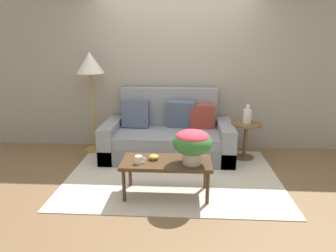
# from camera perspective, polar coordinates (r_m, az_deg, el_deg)

# --- Properties ---
(ground_plane) EXTENTS (14.00, 14.00, 0.00)m
(ground_plane) POSITION_cam_1_polar(r_m,az_deg,el_deg) (4.08, 0.92, -9.50)
(ground_plane) COLOR brown
(wall_back) EXTENTS (6.40, 0.12, 2.74)m
(wall_back) POSITION_cam_1_polar(r_m,az_deg,el_deg) (4.95, 1.61, 11.46)
(wall_back) COLOR gray
(wall_back) RESTS_ON ground
(area_rug) EXTENTS (2.79, 1.97, 0.01)m
(area_rug) POSITION_cam_1_polar(r_m,az_deg,el_deg) (4.07, 0.91, -9.51)
(area_rug) COLOR beige
(area_rug) RESTS_ON ground
(couch) EXTENTS (1.97, 0.95, 1.03)m
(couch) POSITION_cam_1_polar(r_m,az_deg,el_deg) (4.68, 0.03, -1.97)
(couch) COLOR slate
(couch) RESTS_ON ground
(coffee_table) EXTENTS (1.03, 0.48, 0.43)m
(coffee_table) POSITION_cam_1_polar(r_m,az_deg,el_deg) (3.45, -0.29, -7.37)
(coffee_table) COLOR #442D1B
(coffee_table) RESTS_ON ground
(side_table) EXTENTS (0.46, 0.46, 0.57)m
(side_table) POSITION_cam_1_polar(r_m,az_deg,el_deg) (4.68, 14.67, -1.51)
(side_table) COLOR brown
(side_table) RESTS_ON ground
(floor_lamp) EXTENTS (0.43, 0.43, 1.60)m
(floor_lamp) POSITION_cam_1_polar(r_m,az_deg,el_deg) (4.84, -14.67, 10.61)
(floor_lamp) COLOR olive
(floor_lamp) RESTS_ON ground
(potted_plant) EXTENTS (0.43, 0.43, 0.39)m
(potted_plant) POSITION_cam_1_polar(r_m,az_deg,el_deg) (3.28, 4.70, -3.16)
(potted_plant) COLOR #B7B2A8
(potted_plant) RESTS_ON coffee_table
(coffee_mug) EXTENTS (0.12, 0.08, 0.09)m
(coffee_mug) POSITION_cam_1_polar(r_m,az_deg,el_deg) (3.36, -5.57, -6.45)
(coffee_mug) COLOR white
(coffee_mug) RESTS_ON coffee_table
(snack_bowl) EXTENTS (0.12, 0.12, 0.06)m
(snack_bowl) POSITION_cam_1_polar(r_m,az_deg,el_deg) (3.46, -2.75, -5.92)
(snack_bowl) COLOR gold
(snack_bowl) RESTS_ON coffee_table
(table_vase) EXTENTS (0.12, 0.12, 0.28)m
(table_vase) POSITION_cam_1_polar(r_m,az_deg,el_deg) (4.62, 14.96, 1.96)
(table_vase) COLOR silver
(table_vase) RESTS_ON side_table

